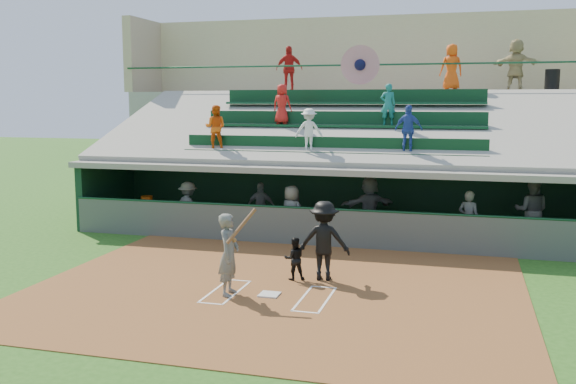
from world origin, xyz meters
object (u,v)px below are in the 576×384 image
(batter_at_plate, at_px, (229,254))
(catcher, at_px, (294,259))
(white_table, at_px, (146,217))
(trash_bin, at_px, (552,80))
(home_plate, at_px, (269,294))
(water_cooler, at_px, (147,202))

(batter_at_plate, bearing_deg, catcher, 54.83)
(white_table, bearing_deg, trash_bin, 43.41)
(home_plate, xyz_separation_m, water_cooler, (-6.23, 6.25, 0.84))
(batter_at_plate, height_order, water_cooler, batter_at_plate)
(home_plate, relative_size, trash_bin, 0.54)
(batter_at_plate, bearing_deg, water_cooler, 129.85)
(home_plate, relative_size, catcher, 0.42)
(catcher, bearing_deg, home_plate, 57.61)
(catcher, bearing_deg, batter_at_plate, 31.39)
(home_plate, height_order, water_cooler, water_cooler)
(white_table, xyz_separation_m, trash_bin, (13.33, 6.76, 4.64))
(catcher, distance_m, trash_bin, 14.25)
(white_table, bearing_deg, water_cooler, 22.46)
(white_table, distance_m, trash_bin, 15.65)
(batter_at_plate, height_order, catcher, batter_at_plate)
(trash_bin, bearing_deg, catcher, -120.41)
(water_cooler, xyz_separation_m, trash_bin, (13.29, 6.76, 4.13))
(white_table, distance_m, water_cooler, 0.51)
(catcher, xyz_separation_m, trash_bin, (6.85, 11.67, 4.47))
(catcher, xyz_separation_m, white_table, (-6.47, 4.91, -0.17))
(home_plate, height_order, trash_bin, trash_bin)
(batter_at_plate, xyz_separation_m, catcher, (1.07, 1.52, -0.40))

